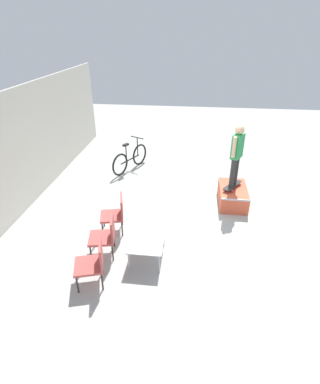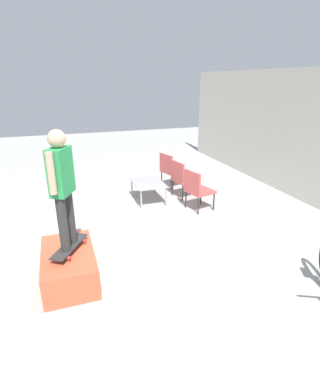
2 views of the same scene
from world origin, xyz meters
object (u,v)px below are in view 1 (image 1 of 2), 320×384
(patio_chair_left, at_px, (94,261))
(patio_chair_center, at_px, (106,234))
(skate_ramp_box, at_px, (233,195))
(coffee_table, at_px, (147,241))
(skateboard_on_ramp, at_px, (232,185))
(person_skater, at_px, (237,152))
(bicycle, at_px, (130,159))
(patio_chair_right, at_px, (116,213))

(patio_chair_left, xyz_separation_m, patio_chair_center, (0.81, -0.00, 0.00))
(skate_ramp_box, distance_m, coffee_table, 3.17)
(coffee_table, bearing_deg, patio_chair_center, 88.77)
(coffee_table, relative_size, patio_chair_center, 1.04)
(skateboard_on_ramp, bearing_deg, coffee_table, 174.21)
(person_skater, distance_m, bicycle, 3.80)
(bicycle, bearing_deg, patio_chair_left, -148.83)
(person_skater, height_order, coffee_table, person_skater)
(patio_chair_left, height_order, patio_chair_center, same)
(person_skater, xyz_separation_m, patio_chair_left, (-3.29, 2.78, -0.98))
(bicycle, bearing_deg, coffee_table, -136.94)
(skateboard_on_ramp, height_order, patio_chair_right, patio_chair_right)
(skateboard_on_ramp, height_order, person_skater, person_skater)
(skateboard_on_ramp, relative_size, patio_chair_center, 0.81)
(person_skater, bearing_deg, bicycle, 87.21)
(patio_chair_right, bearing_deg, person_skater, 107.04)
(patio_chair_left, relative_size, patio_chair_right, 1.00)
(skate_ramp_box, relative_size, patio_chair_left, 1.39)
(patio_chair_left, xyz_separation_m, bicycle, (5.09, 0.38, -0.12))
(skateboard_on_ramp, distance_m, bicycle, 3.64)
(patio_chair_right, bearing_deg, skate_ramp_box, 106.55)
(person_skater, height_order, patio_chair_right, person_skater)
(patio_chair_center, bearing_deg, patio_chair_left, -11.57)
(patio_chair_left, relative_size, patio_chair_center, 1.00)
(patio_chair_left, height_order, patio_chair_right, same)
(patio_chair_center, distance_m, bicycle, 4.29)
(patio_chair_left, bearing_deg, skateboard_on_ramp, 123.13)
(person_skater, relative_size, patio_chair_right, 1.78)
(patio_chair_left, relative_size, bicycle, 0.57)
(patio_chair_left, distance_m, patio_chair_right, 1.64)
(bicycle, bearing_deg, skateboard_on_ramp, -92.72)
(skate_ramp_box, bearing_deg, patio_chair_right, 120.16)
(skate_ramp_box, distance_m, person_skater, 1.27)
(skate_ramp_box, height_order, bicycle, bicycle)
(coffee_table, height_order, patio_chair_left, patio_chair_left)
(bicycle, bearing_deg, skate_ramp_box, -92.54)
(bicycle, bearing_deg, patio_chair_center, -148.00)
(bicycle, bearing_deg, patio_chair_right, -146.79)
(coffee_table, distance_m, patio_chair_right, 1.21)
(skate_ramp_box, distance_m, patio_chair_center, 3.76)
(coffee_table, height_order, patio_chair_right, patio_chair_right)
(patio_chair_left, distance_m, patio_chair_center, 0.81)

